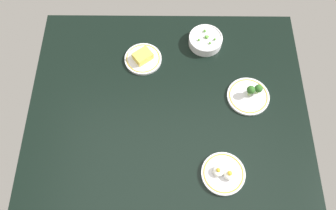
# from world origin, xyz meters

# --- Properties ---
(dining_table) EXTENTS (1.22, 1.02, 0.04)m
(dining_table) POSITION_xyz_m (0.00, 0.00, 0.02)
(dining_table) COLOR black
(dining_table) RESTS_ON ground
(bowl_peas) EXTENTS (0.16, 0.16, 0.06)m
(bowl_peas) POSITION_xyz_m (0.18, 0.34, 0.07)
(bowl_peas) COLOR silver
(bowl_peas) RESTS_ON dining_table
(plate_broccoli) EXTENTS (0.19, 0.19, 0.07)m
(plate_broccoli) POSITION_xyz_m (0.36, 0.05, 0.05)
(plate_broccoli) COLOR silver
(plate_broccoli) RESTS_ON dining_table
(plate_eggs) EXTENTS (0.18, 0.18, 0.05)m
(plate_eggs) POSITION_xyz_m (0.22, -0.30, 0.05)
(plate_eggs) COLOR silver
(plate_eggs) RESTS_ON dining_table
(plate_cheese) EXTENTS (0.17, 0.17, 0.05)m
(plate_cheese) POSITION_xyz_m (-0.12, 0.25, 0.05)
(plate_cheese) COLOR silver
(plate_cheese) RESTS_ON dining_table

